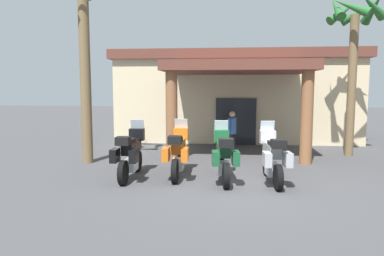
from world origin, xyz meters
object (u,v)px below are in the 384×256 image
Objects in this scene: motorcycle_black at (130,154)px; motorcycle_silver at (273,157)px; palm_tree_near_portico at (354,35)px; motorcycle_orange at (178,153)px; pedestrian at (232,130)px; motel_building at (235,95)px; palm_tree_roadside at (84,24)px; motorcycle_green at (224,156)px.

motorcycle_black is 1.00× the size of motorcycle_silver.
palm_tree_near_portico is (3.32, 4.37, 3.79)m from motorcycle_silver.
motorcycle_orange is 1.32× the size of pedestrian.
motel_building reaches higher than motorcycle_orange.
palm_tree_near_portico is at bearing 14.13° from palm_tree_roadside.
motorcycle_orange is at bearing 76.42° from motorcycle_silver.
motel_building is 9.25m from palm_tree_roadside.
motorcycle_black is 1.31× the size of pedestrian.
palm_tree_roadside reaches higher than motorcycle_green.
motorcycle_orange is at bearing -101.04° from motel_building.
motel_building is 5.33× the size of motorcycle_black.
palm_tree_near_portico is (5.96, 3.97, 3.79)m from motorcycle_orange.
palm_tree_roadside reaches higher than motorcycle_orange.
motorcycle_silver is 1.32× the size of pedestrian.
motorcycle_black is at bearing -43.50° from palm_tree_roadside.
palm_tree_near_portico reaches higher than motorcycle_green.
palm_tree_roadside is (-6.00, 2.02, 3.96)m from motorcycle_silver.
motorcycle_silver is (1.32, -0.02, 0.00)m from motorcycle_green.
motorcycle_black is at bearing 82.56° from motorcycle_green.
motel_building reaches higher than pedestrian.
palm_tree_near_portico is at bearing -58.19° from motorcycle_orange.
motorcycle_orange and motorcycle_green have the same top height.
motel_building is 9.88m from motorcycle_black.
motorcycle_black is 4.74m from pedestrian.
palm_tree_near_portico is (4.64, 4.34, 3.79)m from motorcycle_green.
motel_building is 5.33× the size of motorcycle_silver.
motorcycle_black is 1.00× the size of motorcycle_green.
motorcycle_green is (2.63, -0.05, 0.00)m from motorcycle_black.
pedestrian is at bearing -25.89° from motorcycle_orange.
motorcycle_black is at bearing 83.82° from motorcycle_silver.
motel_building is 9.54m from motorcycle_silver.
palm_tree_roadside is at bearing -165.87° from palm_tree_near_portico.
palm_tree_near_portico is at bearing -42.35° from motorcycle_silver.
pedestrian is (2.85, 3.77, 0.27)m from motorcycle_black.
pedestrian is (-1.10, 3.85, 0.27)m from motorcycle_silver.
motorcycle_green is (1.32, -0.37, 0.00)m from motorcycle_orange.
motorcycle_silver is (3.95, -0.08, 0.00)m from motorcycle_black.
motorcycle_black is at bearing -108.31° from motel_building.
motorcycle_black is 3.95m from motorcycle_silver.
palm_tree_near_portico reaches higher than motorcycle_orange.
motorcycle_silver is at bearing -97.38° from motorcycle_green.
motorcycle_orange is 1.37m from motorcycle_green.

